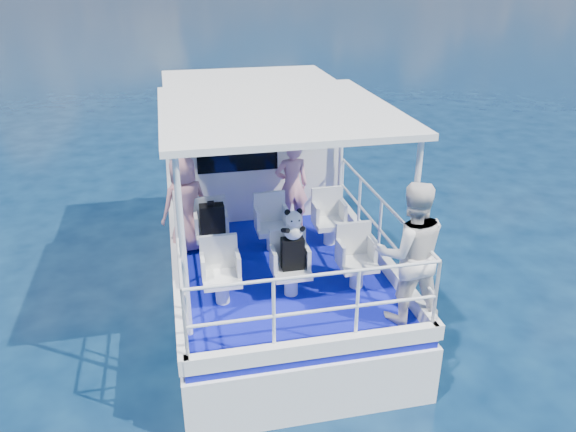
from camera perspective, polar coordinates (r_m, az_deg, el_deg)
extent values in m
plane|color=#071933|center=(8.87, -1.27, -9.09)|extent=(2000.00, 2000.00, 0.00)
cube|color=white|center=(9.71, -2.42, -5.90)|extent=(3.00, 7.00, 1.60)
cube|color=#0B0E9A|center=(9.31, -2.51, -1.38)|extent=(2.90, 6.90, 0.10)
cube|color=white|center=(10.09, -3.92, 7.68)|extent=(2.85, 2.00, 2.20)
cube|color=white|center=(7.41, -1.20, 10.71)|extent=(3.00, 3.20, 0.08)
cylinder|color=white|center=(6.27, -10.61, -3.52)|extent=(0.07, 0.07, 2.20)
cylinder|color=white|center=(6.84, 12.54, -1.24)|extent=(0.07, 0.07, 2.20)
cylinder|color=white|center=(8.95, -11.44, 5.04)|extent=(0.07, 0.07, 2.20)
cylinder|color=white|center=(9.36, 5.37, 6.28)|extent=(0.07, 0.07, 2.20)
cube|color=white|center=(8.39, -7.65, -2.78)|extent=(0.48, 0.46, 0.38)
cube|color=white|center=(8.49, -1.60, -2.21)|extent=(0.48, 0.46, 0.38)
cube|color=white|center=(8.68, 4.24, -1.64)|extent=(0.48, 0.46, 0.38)
cube|color=white|center=(7.26, -6.70, -7.37)|extent=(0.48, 0.46, 0.38)
cube|color=white|center=(7.38, 0.30, -6.64)|extent=(0.48, 0.46, 0.38)
cube|color=white|center=(7.60, 6.98, -5.85)|extent=(0.48, 0.46, 0.38)
imported|color=pink|center=(8.39, -10.40, 1.16)|extent=(0.67, 0.59, 1.48)
imported|color=pink|center=(8.95, 0.38, 3.10)|extent=(0.55, 0.37, 1.49)
imported|color=white|center=(6.73, 12.31, -3.68)|extent=(0.94, 0.77, 1.78)
cube|color=black|center=(8.15, -7.69, -0.37)|extent=(0.35, 0.20, 0.46)
cube|color=black|center=(7.19, 0.47, -3.83)|extent=(0.29, 0.16, 0.43)
cube|color=black|center=(8.04, -7.86, 1.28)|extent=(0.09, 0.06, 0.06)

